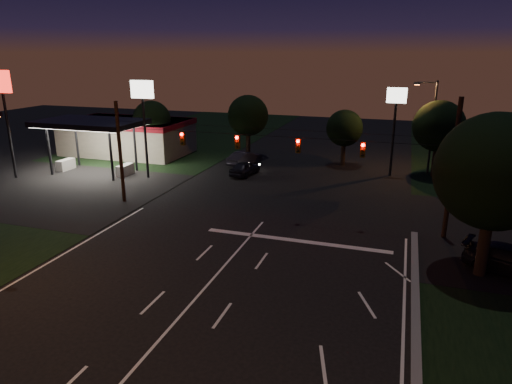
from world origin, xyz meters
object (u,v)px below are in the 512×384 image
at_px(utility_pole_right, 443,237).
at_px(car_oncoming_a, 245,168).
at_px(tree_right_near, 495,173).
at_px(car_oncoming_b, 245,158).

bearing_deg(utility_pole_right, car_oncoming_a, 148.22).
distance_m(tree_right_near, car_oncoming_b, 28.76).
xyz_separation_m(utility_pole_right, car_oncoming_a, (-17.53, 10.86, 0.70)).
distance_m(tree_right_near, car_oncoming_a, 25.19).
xyz_separation_m(tree_right_near, car_oncoming_a, (-19.06, 15.70, -4.98)).
bearing_deg(utility_pole_right, car_oncoming_b, 141.98).
bearing_deg(car_oncoming_b, utility_pole_right, 160.40).
relative_size(utility_pole_right, car_oncoming_a, 2.20).
bearing_deg(car_oncoming_a, tree_right_near, 148.90).
bearing_deg(utility_pole_right, tree_right_near, -72.47).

